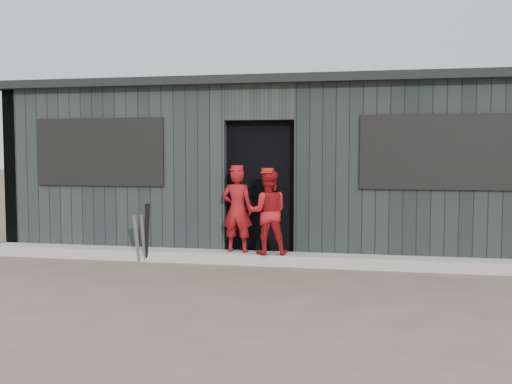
% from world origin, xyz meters
% --- Properties ---
extents(ground, '(80.00, 80.00, 0.00)m').
position_xyz_m(ground, '(0.00, 0.00, 0.00)').
color(ground, brown).
rests_on(ground, ground).
extents(curb, '(8.00, 0.36, 0.15)m').
position_xyz_m(curb, '(0.00, 1.82, 0.07)').
color(curb, '#AAA9A4').
rests_on(curb, ground).
extents(bat_left, '(0.08, 0.24, 0.68)m').
position_xyz_m(bat_left, '(-1.65, 1.56, 0.34)').
color(bat_left, gray).
rests_on(bat_left, ground).
extents(bat_mid, '(0.09, 0.22, 0.69)m').
position_xyz_m(bat_mid, '(-1.57, 1.59, 0.34)').
color(bat_mid, gray).
rests_on(bat_mid, ground).
extents(bat_right, '(0.19, 0.28, 0.84)m').
position_xyz_m(bat_right, '(-1.51, 1.57, 0.42)').
color(bat_right, black).
rests_on(bat_right, ground).
extents(player_red_left, '(0.45, 0.31, 1.19)m').
position_xyz_m(player_red_left, '(-0.28, 1.85, 0.74)').
color(player_red_left, maroon).
rests_on(player_red_left, curb).
extents(player_red_right, '(0.63, 0.54, 1.16)m').
position_xyz_m(player_red_right, '(0.17, 1.75, 0.73)').
color(player_red_right, '#AE151A').
rests_on(player_red_right, curb).
extents(player_grey_back, '(0.56, 0.36, 1.14)m').
position_xyz_m(player_grey_back, '(0.41, 2.39, 0.57)').
color(player_grey_back, silver).
rests_on(player_grey_back, ground).
extents(dugout, '(8.30, 3.30, 2.62)m').
position_xyz_m(dugout, '(-0.00, 3.50, 1.29)').
color(dugout, black).
rests_on(dugout, ground).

